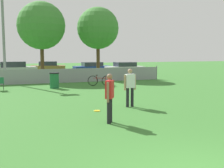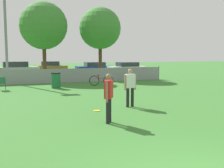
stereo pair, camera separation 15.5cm
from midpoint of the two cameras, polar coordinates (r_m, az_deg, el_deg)
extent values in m
cube|color=gray|center=(22.17, -11.89, 1.61)|extent=(18.00, 0.03, 1.10)
cylinder|color=slate|center=(25.11, 8.89, 2.33)|extent=(0.07, 0.07, 1.21)
cylinder|color=gray|center=(23.26, -21.36, 9.07)|extent=(0.20, 0.20, 7.22)
cylinder|color=#4C331E|center=(25.28, -14.15, 4.42)|extent=(0.32, 0.32, 3.13)
sphere|color=#3D7F33|center=(25.37, -14.34, 11.44)|extent=(4.10, 4.10, 4.10)
cylinder|color=#4C331E|center=(26.23, -3.01, 4.69)|extent=(0.32, 0.32, 3.15)
sphere|color=#3D7F33|center=(26.32, -3.05, 11.27)|extent=(3.84, 3.84, 3.84)
cylinder|color=black|center=(12.12, 2.82, -2.75)|extent=(0.13, 0.13, 0.84)
cylinder|color=black|center=(12.21, 3.75, -2.68)|extent=(0.13, 0.13, 0.84)
cube|color=silver|center=(12.07, 3.31, 0.63)|extent=(0.41, 0.24, 0.59)
sphere|color=tan|center=(12.04, 3.32, 2.63)|extent=(0.19, 0.19, 0.19)
cylinder|color=tan|center=(11.98, 2.27, 0.28)|extent=(0.08, 0.08, 0.66)
cylinder|color=tan|center=(12.19, 4.33, 0.38)|extent=(0.08, 0.08, 0.66)
cylinder|color=black|center=(9.28, -1.12, -5.56)|extent=(0.13, 0.13, 0.84)
cylinder|color=black|center=(9.49, -0.81, -5.29)|extent=(0.13, 0.13, 0.84)
cube|color=red|center=(9.27, -0.98, -1.10)|extent=(0.40, 0.46, 0.59)
sphere|color=#8C664C|center=(9.22, -0.98, 1.51)|extent=(0.19, 0.19, 0.19)
cylinder|color=#8C664C|center=(9.04, -1.32, -1.69)|extent=(0.08, 0.08, 0.66)
cylinder|color=#8C664C|center=(9.51, -0.64, -1.30)|extent=(0.08, 0.08, 0.66)
cylinder|color=yellow|center=(11.36, -3.46, -5.45)|extent=(0.26, 0.26, 0.03)
torus|color=yellow|center=(11.36, -3.46, -5.44)|extent=(0.27, 0.27, 0.03)
cylinder|color=#333338|center=(19.06, -21.42, -0.46)|extent=(0.02, 0.02, 0.44)
cylinder|color=#333338|center=(18.66, -21.38, -0.59)|extent=(0.02, 0.02, 0.44)
cube|color=#1E663F|center=(18.83, -22.04, 0.16)|extent=(0.47, 0.47, 0.03)
cube|color=#1E663F|center=(18.60, -22.05, 0.70)|extent=(0.45, 0.05, 0.37)
torus|color=black|center=(20.00, -4.15, 0.67)|extent=(0.70, 0.27, 0.72)
torus|color=black|center=(19.98, -1.29, 0.68)|extent=(0.70, 0.27, 0.72)
cylinder|color=#A51E19|center=(19.97, -2.72, 1.21)|extent=(0.88, 0.32, 0.04)
cylinder|color=#A51E19|center=(19.97, -3.35, 1.21)|extent=(0.03, 0.03, 0.37)
cylinder|color=#A51E19|center=(19.97, -1.52, 1.21)|extent=(0.03, 0.03, 0.34)
cube|color=black|center=(19.95, -3.35, 1.79)|extent=(0.17, 0.11, 0.04)
cylinder|color=black|center=(19.95, -1.52, 1.69)|extent=(0.16, 0.43, 0.03)
cylinder|color=#1E6638|center=(18.89, -11.86, 0.60)|extent=(0.59, 0.59, 0.97)
cylinder|color=black|center=(18.84, -11.90, 2.18)|extent=(0.62, 0.62, 0.08)
cylinder|color=black|center=(30.88, -17.13, 2.33)|extent=(0.64, 0.23, 0.63)
cylinder|color=black|center=(29.44, -16.75, 2.15)|extent=(0.64, 0.23, 0.63)
cube|color=#B7B7BC|center=(29.99, -19.64, 2.58)|extent=(4.68, 2.02, 0.73)
cube|color=#2D333D|center=(29.96, -19.68, 3.79)|extent=(2.48, 1.65, 0.54)
cylinder|color=black|center=(34.89, -10.95, 2.92)|extent=(0.64, 0.26, 0.62)
cylinder|color=black|center=(33.38, -10.89, 2.77)|extent=(0.64, 0.26, 0.62)
cylinder|color=black|center=(34.91, -14.99, 2.82)|extent=(0.64, 0.26, 0.62)
cylinder|color=black|center=(33.41, -15.11, 2.67)|extent=(0.64, 0.26, 0.62)
cube|color=olive|center=(34.11, -12.99, 3.15)|extent=(4.16, 2.26, 0.65)
cube|color=#2D333D|center=(34.09, -13.02, 4.10)|extent=(2.25, 1.79, 0.49)
cylinder|color=black|center=(33.69, -2.42, 2.91)|extent=(0.62, 0.19, 0.62)
cylinder|color=black|center=(32.20, -1.53, 2.75)|extent=(0.62, 0.19, 0.62)
cylinder|color=black|center=(32.96, -6.75, 2.80)|extent=(0.62, 0.19, 0.62)
cylinder|color=black|center=(31.44, -6.05, 2.63)|extent=(0.62, 0.19, 0.62)
cube|color=navy|center=(32.54, -4.17, 3.13)|extent=(4.25, 1.84, 0.61)
cube|color=#2D333D|center=(32.51, -4.18, 4.07)|extent=(2.21, 1.60, 0.46)
cylinder|color=black|center=(32.71, 3.99, 2.78)|extent=(0.61, 0.20, 0.60)
cylinder|color=black|center=(31.27, 5.29, 2.60)|extent=(0.61, 0.20, 0.60)
cylinder|color=black|center=(31.65, -0.26, 2.68)|extent=(0.61, 0.20, 0.60)
cylinder|color=black|center=(30.16, 0.88, 2.49)|extent=(0.61, 0.20, 0.60)
cube|color=white|center=(31.41, 2.50, 3.02)|extent=(4.26, 1.96, 0.64)
cube|color=#2D333D|center=(31.38, 2.50, 4.03)|extent=(2.24, 1.68, 0.48)
camera|label=1|loc=(0.08, -90.38, -0.04)|focal=45.00mm
camera|label=2|loc=(0.08, 89.62, 0.04)|focal=45.00mm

